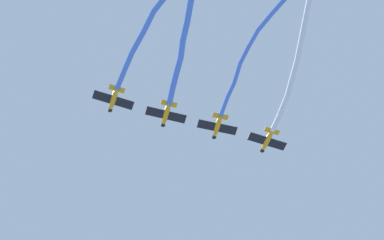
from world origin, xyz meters
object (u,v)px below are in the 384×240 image
airplane_left_wing (217,127)px  airplane_slot (113,99)px  airplane_lead (267,141)px  airplane_right_wing (166,114)px

airplane_left_wing → airplane_slot: size_ratio=1.04×
airplane_lead → airplane_slot: airplane_slot is taller
airplane_slot → airplane_lead: bearing=-92.3°
airplane_left_wing → airplane_slot: same height
airplane_lead → airplane_right_wing: (-12.98, -9.68, 0.00)m
airplane_left_wing → airplane_right_wing: 8.11m
airplane_right_wing → airplane_lead: bearing=-88.2°
airplane_right_wing → airplane_slot: 8.11m
airplane_lead → airplane_left_wing: size_ratio=0.96×
airplane_lead → airplane_right_wing: 16.19m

